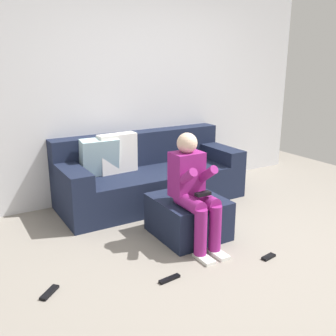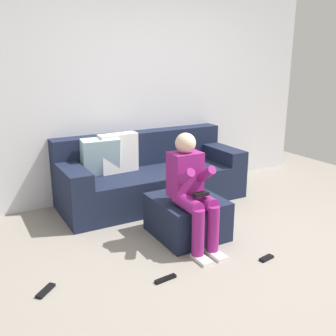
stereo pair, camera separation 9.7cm
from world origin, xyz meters
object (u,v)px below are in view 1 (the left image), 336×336
object	(u,v)px
remote_by_storage_bin	(170,279)
remote_near_ottoman	(268,257)
ottoman	(188,216)
couch_sectional	(147,176)
person_seated	(193,188)
remote_under_side_table	(49,292)

from	to	relation	value
remote_by_storage_bin	remote_near_ottoman	bearing A→B (deg)	-14.73
ottoman	remote_near_ottoman	size ratio (longest dim) A/B	4.80
couch_sectional	ottoman	size ratio (longest dim) A/B	3.22
person_seated	remote_by_storage_bin	distance (m)	0.85
ottoman	couch_sectional	bearing A→B (deg)	84.70
remote_by_storage_bin	remote_under_side_table	xyz separation A→B (m)	(-0.86, 0.30, 0.00)
couch_sectional	remote_under_side_table	distance (m)	2.05
couch_sectional	remote_under_side_table	bearing A→B (deg)	-138.80
remote_near_ottoman	remote_by_storage_bin	world-z (taller)	same
couch_sectional	remote_near_ottoman	distance (m)	1.83
remote_by_storage_bin	remote_under_side_table	distance (m)	0.91
person_seated	remote_under_side_table	bearing A→B (deg)	-175.48
couch_sectional	person_seated	bearing A→B (deg)	-98.08
remote_near_ottoman	remote_by_storage_bin	xyz separation A→B (m)	(-0.92, 0.15, 0.00)
person_seated	remote_under_side_table	size ratio (longest dim) A/B	5.72
ottoman	remote_under_side_table	bearing A→B (deg)	-167.98
couch_sectional	remote_by_storage_bin	size ratio (longest dim) A/B	11.77
remote_by_storage_bin	ottoman	bearing A→B (deg)	40.87
couch_sectional	remote_under_side_table	xyz separation A→B (m)	(-1.53, -1.34, -0.31)
person_seated	remote_near_ottoman	distance (m)	0.89
ottoman	remote_by_storage_bin	bearing A→B (deg)	-133.46
remote_near_ottoman	remote_by_storage_bin	bearing A→B (deg)	161.82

